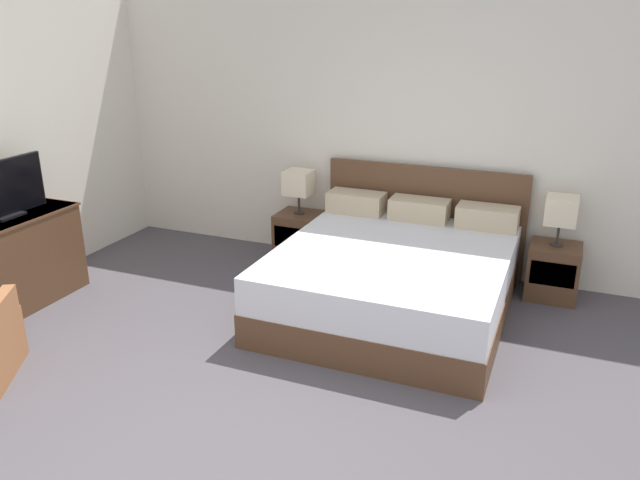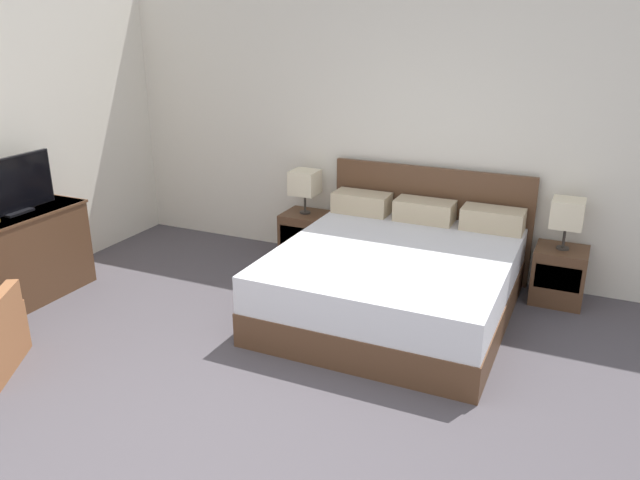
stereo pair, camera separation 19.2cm
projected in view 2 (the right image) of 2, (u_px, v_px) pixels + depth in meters
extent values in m
plane|color=#4C474C|center=(193.00, 473.00, 3.51)|extent=(10.50, 10.50, 0.00)
cube|color=silver|center=(398.00, 129.00, 6.05)|extent=(7.20, 0.06, 2.76)
cube|color=brown|center=(393.00, 299.00, 5.32)|extent=(1.88, 2.09, 0.28)
cube|color=silver|center=(394.00, 268.00, 5.23)|extent=(1.86, 2.07, 0.31)
cube|color=brown|center=(429.00, 220.00, 6.11)|extent=(1.96, 0.05, 1.06)
cube|color=#C6B28E|center=(362.00, 203.00, 6.14)|extent=(0.55, 0.28, 0.20)
cube|color=#C6B28E|center=(424.00, 211.00, 5.89)|extent=(0.55, 0.28, 0.20)
cube|color=#C6B28E|center=(493.00, 219.00, 5.64)|extent=(0.55, 0.28, 0.20)
cube|color=brown|center=(305.00, 236.00, 6.52)|extent=(0.44, 0.41, 0.50)
cube|color=#3C2718|center=(297.00, 237.00, 6.33)|extent=(0.38, 0.01, 0.22)
cube|color=brown|center=(559.00, 275.00, 5.54)|extent=(0.44, 0.41, 0.50)
cube|color=#3C2718|center=(557.00, 278.00, 5.35)|extent=(0.38, 0.01, 0.22)
cylinder|color=#332D28|center=(305.00, 212.00, 6.44)|extent=(0.11, 0.11, 0.02)
cylinder|color=#332D28|center=(305.00, 203.00, 6.40)|extent=(0.02, 0.02, 0.19)
cube|color=beige|center=(305.00, 182.00, 6.33)|extent=(0.27, 0.27, 0.24)
cylinder|color=#332D28|center=(563.00, 248.00, 5.45)|extent=(0.11, 0.11, 0.02)
cylinder|color=#332D28|center=(564.00, 237.00, 5.42)|extent=(0.02, 0.02, 0.19)
cube|color=beige|center=(568.00, 213.00, 5.34)|extent=(0.27, 0.27, 0.24)
cube|color=brown|center=(26.00, 255.00, 5.57)|extent=(0.51, 1.08, 0.81)
cube|color=brown|center=(18.00, 213.00, 5.43)|extent=(0.53, 1.11, 0.02)
cube|color=black|center=(15.00, 212.00, 5.40)|extent=(0.18, 0.26, 0.02)
cube|color=black|center=(11.00, 185.00, 5.32)|extent=(0.04, 0.84, 0.48)
cube|color=black|center=(12.00, 185.00, 5.31)|extent=(0.01, 0.82, 0.46)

